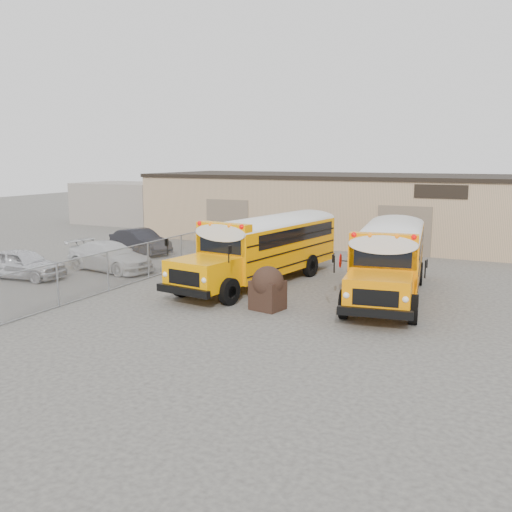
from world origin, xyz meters
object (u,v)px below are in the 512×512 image
at_px(school_bus_right, 399,234).
at_px(car_dark, 140,241).
at_px(car_white, 110,256).
at_px(tarp_bundle, 268,287).
at_px(car_silver, 23,264).
at_px(school_bus_left, 328,229).

distance_m(school_bus_right, car_dark, 15.48).
bearing_deg(car_white, tarp_bundle, -99.15).
bearing_deg(car_silver, car_white, -41.60).
xyz_separation_m(car_white, car_dark, (-1.83, 5.08, -0.00)).
bearing_deg(car_white, car_dark, 29.30).
xyz_separation_m(school_bus_left, car_white, (-9.43, -7.46, -1.08)).
relative_size(school_bus_right, car_white, 2.09).
bearing_deg(tarp_bundle, school_bus_left, 96.12).
relative_size(car_silver, car_white, 0.84).
bearing_deg(tarp_bundle, car_white, 161.40).
height_order(school_bus_right, car_silver, school_bus_right).
relative_size(school_bus_right, car_dark, 2.37).
bearing_deg(school_bus_right, tarp_bundle, -104.59).
height_order(school_bus_right, car_white, school_bus_right).
xyz_separation_m(school_bus_right, car_silver, (-15.99, -10.74, -1.05)).
distance_m(school_bus_right, tarp_bundle, 11.29).
relative_size(school_bus_left, tarp_bundle, 6.44).
xyz_separation_m(school_bus_left, school_bus_right, (4.02, -0.15, -0.04)).
xyz_separation_m(tarp_bundle, car_white, (-10.62, 3.57, -0.13)).
xyz_separation_m(tarp_bundle, car_silver, (-13.15, 0.15, -0.14)).
distance_m(school_bus_left, car_white, 12.08).
xyz_separation_m(school_bus_left, car_silver, (-11.97, -10.88, -1.09)).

